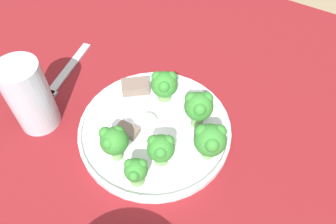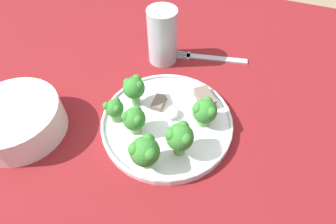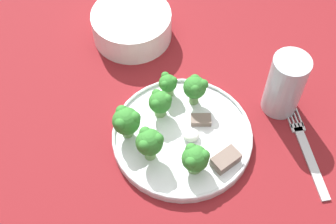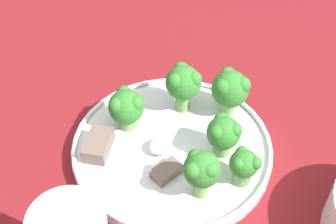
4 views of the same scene
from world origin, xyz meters
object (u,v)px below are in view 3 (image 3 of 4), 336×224
at_px(dinner_plate, 182,136).
at_px(fork, 306,149).
at_px(cream_bowl, 132,26).
at_px(drinking_glass, 284,87).

relative_size(dinner_plate, fork, 1.24).
bearing_deg(cream_bowl, dinner_plate, -67.26).
distance_m(cream_bowl, drinking_glass, 0.32).
relative_size(dinner_plate, cream_bowl, 1.54).
bearing_deg(dinner_plate, drinking_glass, 23.39).
distance_m(fork, drinking_glass, 0.11).
height_order(fork, drinking_glass, drinking_glass).
xyz_separation_m(dinner_plate, fork, (0.21, -0.02, -0.01)).
height_order(dinner_plate, fork, dinner_plate).
xyz_separation_m(fork, cream_bowl, (-0.31, 0.26, 0.03)).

